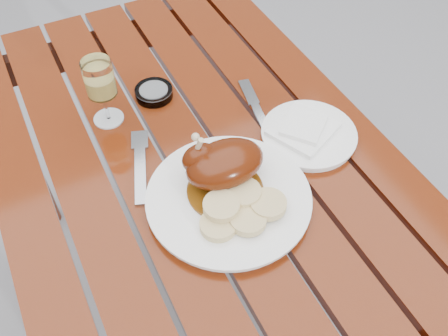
{
  "coord_description": "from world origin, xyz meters",
  "views": [
    {
      "loc": [
        -0.26,
        -0.68,
        1.54
      ],
      "look_at": [
        0.03,
        -0.11,
        0.78
      ],
      "focal_mm": 40.0,
      "sensor_mm": 36.0,
      "label": 1
    }
  ],
  "objects_px": {
    "wine_glass": "(102,92)",
    "ashtray": "(154,93)",
    "table": "(196,241)",
    "dinner_plate": "(229,199)",
    "side_plate": "(309,135)"
  },
  "relations": [
    {
      "from": "ashtray",
      "to": "wine_glass",
      "type": "bearing_deg",
      "value": -167.66
    },
    {
      "from": "table",
      "to": "wine_glass",
      "type": "xyz_separation_m",
      "value": [
        -0.12,
        0.16,
        0.45
      ]
    },
    {
      "from": "wine_glass",
      "to": "side_plate",
      "type": "relative_size",
      "value": 0.77
    },
    {
      "from": "table",
      "to": "dinner_plate",
      "type": "relative_size",
      "value": 3.74
    },
    {
      "from": "table",
      "to": "dinner_plate",
      "type": "height_order",
      "value": "dinner_plate"
    },
    {
      "from": "wine_glass",
      "to": "ashtray",
      "type": "xyz_separation_m",
      "value": [
        0.12,
        0.03,
        -0.07
      ]
    },
    {
      "from": "table",
      "to": "ashtray",
      "type": "bearing_deg",
      "value": 91.21
    },
    {
      "from": "dinner_plate",
      "to": "side_plate",
      "type": "height_order",
      "value": "dinner_plate"
    },
    {
      "from": "ashtray",
      "to": "dinner_plate",
      "type": "bearing_deg",
      "value": -87.46
    },
    {
      "from": "table",
      "to": "side_plate",
      "type": "bearing_deg",
      "value": -20.03
    },
    {
      "from": "dinner_plate",
      "to": "ashtray",
      "type": "distance_m",
      "value": 0.36
    },
    {
      "from": "table",
      "to": "ashtray",
      "type": "distance_m",
      "value": 0.43
    },
    {
      "from": "dinner_plate",
      "to": "wine_glass",
      "type": "relative_size",
      "value": 2.02
    },
    {
      "from": "wine_glass",
      "to": "side_plate",
      "type": "xyz_separation_m",
      "value": [
        0.37,
        -0.25,
        -0.07
      ]
    },
    {
      "from": "ashtray",
      "to": "table",
      "type": "bearing_deg",
      "value": -88.79
    }
  ]
}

